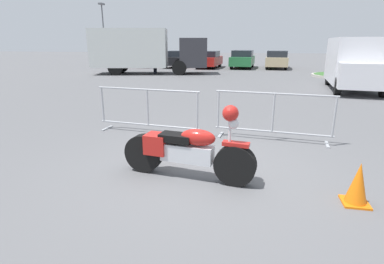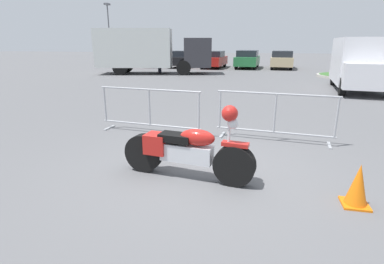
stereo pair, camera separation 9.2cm
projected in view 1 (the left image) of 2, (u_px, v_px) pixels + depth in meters
name	position (u px, v px, depth m)	size (l,w,h in m)	color
ground_plane	(203.00, 171.00, 5.09)	(120.00, 120.00, 0.00)	#5B5B5E
motorcycle	(187.00, 150.00, 4.73)	(2.19, 0.50, 1.24)	black
crowd_barrier_near	(148.00, 110.00, 7.09)	(2.54, 0.70, 1.07)	#9EA0A5
crowd_barrier_far	(273.00, 116.00, 6.54)	(2.54, 0.70, 1.07)	#9EA0A5
box_truck	(143.00, 49.00, 20.34)	(8.00, 3.81, 2.98)	silver
delivery_van	(355.00, 62.00, 13.54)	(2.49, 5.18, 2.31)	silver
parked_car_silver	(117.00, 58.00, 27.09)	(1.96, 4.27, 1.42)	#B7BABF
parked_car_maroon	(148.00, 59.00, 26.88)	(1.89, 4.11, 1.36)	maroon
parked_car_black	(178.00, 59.00, 26.19)	(1.94, 4.23, 1.40)	black
parked_car_red	(209.00, 59.00, 25.43)	(1.94, 4.23, 1.40)	#B21E19
parked_car_green	(243.00, 59.00, 25.27)	(2.03, 4.43, 1.47)	#236B38
parked_car_tan	(277.00, 60.00, 24.92)	(1.99, 4.33, 1.44)	tan
pedestrian	(155.00, 60.00, 21.06)	(0.44, 0.44, 1.69)	#262838
planter_island	(345.00, 72.00, 18.83)	(3.64, 3.64, 1.07)	#ADA89E
traffic_cone	(358.00, 184.00, 3.99)	(0.34, 0.34, 0.59)	orange
street_lamp	(103.00, 25.00, 28.95)	(0.36, 0.70, 5.68)	#595B60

